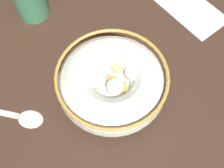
# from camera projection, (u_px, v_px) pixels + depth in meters

# --- Properties ---
(ground_plane) EXTENTS (1.23, 1.23, 0.02)m
(ground_plane) POSITION_uv_depth(u_px,v_px,m) (112.00, 94.00, 0.48)
(ground_plane) COLOR #332116
(cereal_bowl) EXTENTS (0.19, 0.19, 0.06)m
(cereal_bowl) POSITION_uv_depth(u_px,v_px,m) (112.00, 83.00, 0.44)
(cereal_bowl) COLOR beige
(cereal_bowl) RESTS_ON ground_plane
(spoon) EXTENTS (0.10, 0.16, 0.01)m
(spoon) POSITION_uv_depth(u_px,v_px,m) (16.00, 116.00, 0.44)
(spoon) COLOR silver
(spoon) RESTS_ON ground_plane
(folded_napkin) EXTENTS (0.17, 0.14, 0.00)m
(folded_napkin) POSITION_uv_depth(u_px,v_px,m) (191.00, 9.00, 0.55)
(folded_napkin) COLOR silver
(folded_napkin) RESTS_ON ground_plane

